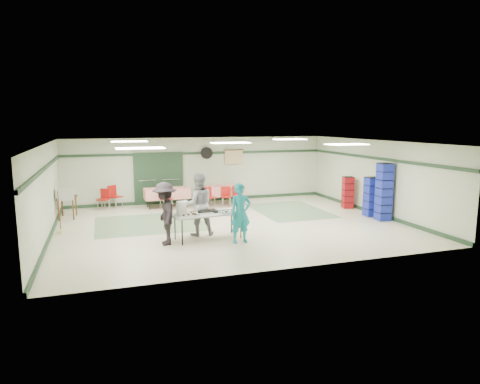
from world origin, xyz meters
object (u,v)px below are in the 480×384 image
object	(u,v)px
chair_loose_b	(104,197)
chair_b	(208,195)
chair_a	(226,194)
dining_table_a	(221,190)
crate_stack_red	(348,193)
volunteer_grey	(198,204)
serving_table	(208,214)
printer_table	(67,200)
volunteer_dark	(165,214)
chair_c	(238,193)
dining_table_b	(167,193)
crate_stack_blue_a	(371,197)
office_printer	(65,193)
chair_d	(165,196)
volunteer_teal	(241,213)
chair_loose_a	(114,194)
crate_stack_blue_b	(384,192)
broom	(59,212)

from	to	relation	value
chair_loose_b	chair_b	bearing A→B (deg)	18.30
chair_a	chair_loose_b	xyz separation A→B (m)	(-4.64, 0.84, 0.01)
dining_table_a	crate_stack_red	distance (m)	5.08
volunteer_grey	serving_table	bearing A→B (deg)	110.75
chair_loose_b	printer_table	bearing A→B (deg)	-107.95
volunteer_dark	dining_table_a	world-z (taller)	volunteer_dark
chair_a	chair_c	world-z (taller)	chair_c
dining_table_b	chair_a	bearing A→B (deg)	-15.83
crate_stack_blue_a	crate_stack_red	bearing A→B (deg)	90.00
chair_loose_b	volunteer_dark	bearing A→B (deg)	-43.95
serving_table	chair_loose_b	bearing A→B (deg)	110.35
chair_a	office_printer	world-z (taller)	office_printer
office_printer	chair_d	bearing A→B (deg)	7.79
volunteer_teal	crate_stack_red	world-z (taller)	volunteer_teal
chair_loose_a	crate_stack_blue_b	distance (m)	10.06
chair_d	broom	bearing A→B (deg)	-157.56
crate_stack_blue_a	chair_b	bearing A→B (deg)	146.97
volunteer_dark	broom	distance (m)	3.63
chair_loose_a	dining_table_b	bearing A→B (deg)	-53.40
crate_stack_red	printer_table	bearing A→B (deg)	171.42
volunteer_dark	chair_a	size ratio (longest dim) A/B	2.17
chair_b	volunteer_grey	bearing A→B (deg)	-122.89
broom	printer_table	bearing A→B (deg)	78.73
dining_table_a	crate_stack_red	xyz separation A→B (m)	(4.48, -2.39, 0.05)
chair_c	crate_stack_blue_a	bearing A→B (deg)	-52.47
volunteer_grey	office_printer	world-z (taller)	volunteer_grey
dining_table_b	chair_c	xyz separation A→B (m)	(2.77, -0.57, -0.07)
chair_d	chair_loose_a	world-z (taller)	chair_d
dining_table_a	printer_table	size ratio (longest dim) A/B	2.03
volunteer_grey	crate_stack_red	xyz separation A→B (m)	(6.43, 2.15, -0.31)
dining_table_a	chair_a	distance (m)	0.58
chair_loose_b	office_printer	distance (m)	2.10
chair_b	chair_loose_b	distance (m)	4.00
office_printer	volunteer_teal	bearing A→B (deg)	-47.20
chair_c	volunteer_dark	bearing A→B (deg)	-139.65
crate_stack_blue_a	crate_stack_blue_b	distance (m)	0.74
volunteer_grey	chair_c	bearing A→B (deg)	-119.84
volunteer_dark	printer_table	distance (m)	5.20
chair_a	chair_c	size ratio (longest dim) A/B	0.97
chair_a	dining_table_b	bearing A→B (deg)	175.81
volunteer_grey	printer_table	distance (m)	5.36
volunteer_grey	office_printer	bearing A→B (deg)	-36.85
serving_table	volunteer_grey	bearing A→B (deg)	100.82
volunteer_teal	chair_a	size ratio (longest dim) A/B	2.10
volunteer_dark	volunteer_teal	bearing A→B (deg)	79.97
chair_b	chair_loose_a	bearing A→B (deg)	148.69
dining_table_b	office_printer	size ratio (longest dim) A/B	3.33
volunteer_dark	chair_c	world-z (taller)	volunteer_dark
chair_c	chair_loose_a	size ratio (longest dim) A/B	0.92
serving_table	chair_a	world-z (taller)	chair_a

